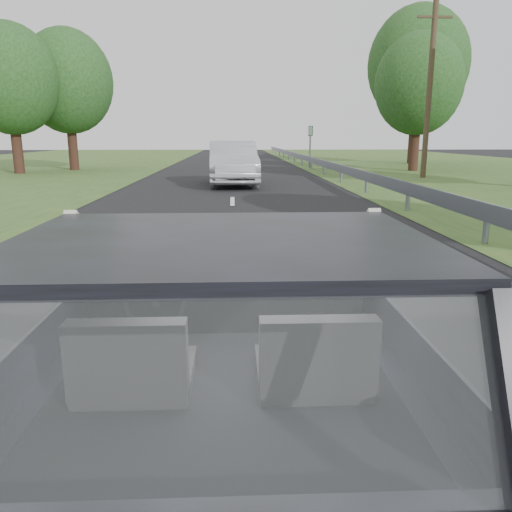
{
  "coord_description": "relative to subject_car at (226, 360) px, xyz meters",
  "views": [
    {
      "loc": [
        0.05,
        -2.33,
        1.82
      ],
      "look_at": [
        0.18,
        0.56,
        1.13
      ],
      "focal_mm": 35.0,
      "sensor_mm": 36.0,
      "label": 1
    }
  ],
  "objects": [
    {
      "name": "ground",
      "position": [
        0.0,
        0.0,
        -0.72
      ],
      "size": [
        140.0,
        140.0,
        0.0
      ],
      "primitive_type": "plane",
      "color": "black",
      "rests_on": "ground"
    },
    {
      "name": "subject_car",
      "position": [
        0.0,
        0.0,
        0.0
      ],
      "size": [
        1.8,
        4.0,
        1.45
      ],
      "primitive_type": "cube",
      "color": "black",
      "rests_on": "ground"
    },
    {
      "name": "dashboard",
      "position": [
        0.0,
        0.62,
        0.12
      ],
      "size": [
        1.58,
        0.45,
        0.3
      ],
      "primitive_type": "cube",
      "color": "black",
      "rests_on": "subject_car"
    },
    {
      "name": "driver_seat",
      "position": [
        -0.4,
        -0.29,
        0.16
      ],
      "size": [
        0.5,
        0.72,
        0.42
      ],
      "primitive_type": "cube",
      "color": "black",
      "rests_on": "subject_car"
    },
    {
      "name": "passenger_seat",
      "position": [
        0.4,
        -0.29,
        0.16
      ],
      "size": [
        0.5,
        0.72,
        0.42
      ],
      "primitive_type": "cube",
      "color": "black",
      "rests_on": "subject_car"
    },
    {
      "name": "steering_wheel",
      "position": [
        -0.4,
        0.33,
        0.2
      ],
      "size": [
        0.36,
        0.36,
        0.04
      ],
      "primitive_type": "torus",
      "color": "black",
      "rests_on": "dashboard"
    },
    {
      "name": "cat",
      "position": [
        0.11,
        0.58,
        0.37
      ],
      "size": [
        0.65,
        0.24,
        0.29
      ],
      "primitive_type": "ellipsoid",
      "rotation": [
        0.0,
        0.0,
        -0.07
      ],
      "color": "slate",
      "rests_on": "dashboard"
    },
    {
      "name": "guardrail",
      "position": [
        4.3,
        10.0,
        -0.15
      ],
      "size": [
        0.05,
        90.0,
        0.32
      ],
      "primitive_type": "cube",
      "color": "gray",
      "rests_on": "ground"
    },
    {
      "name": "other_car",
      "position": [
        0.01,
        17.23,
        0.11
      ],
      "size": [
        2.2,
        5.14,
        1.66
      ],
      "primitive_type": "imported",
      "rotation": [
        0.0,
        0.0,
        0.04
      ],
      "color": "#ADB0B6",
      "rests_on": "ground"
    },
    {
      "name": "highway_sign",
      "position": [
        4.57,
        27.65,
        0.49
      ],
      "size": [
        0.2,
        0.98,
        2.43
      ],
      "primitive_type": "cube",
      "rotation": [
        0.0,
        0.0,
        0.11
      ],
      "color": "#0C5320",
      "rests_on": "ground"
    },
    {
      "name": "utility_pole",
      "position": [
        8.59,
        20.07,
        3.01
      ],
      "size": [
        0.31,
        0.31,
        7.48
      ],
      "primitive_type": "cylinder",
      "rotation": [
        0.0,
        0.0,
        -0.34
      ],
      "color": "brown",
      "rests_on": "ground"
    },
    {
      "name": "tree_2",
      "position": [
        9.81,
        24.82,
        2.74
      ],
      "size": [
        5.18,
        5.18,
        6.94
      ],
      "primitive_type": null,
      "rotation": [
        0.0,
        0.0,
        0.14
      ],
      "color": "#1B3B14",
      "rests_on": "ground"
    },
    {
      "name": "tree_3",
      "position": [
        12.26,
        32.06,
        4.22
      ],
      "size": [
        7.89,
        7.89,
        9.9
      ],
      "primitive_type": null,
      "rotation": [
        0.0,
        0.0,
        0.24
      ],
      "color": "#1B3B14",
      "rests_on": "ground"
    },
    {
      "name": "tree_5",
      "position": [
        -10.76,
        23.64,
        2.76
      ],
      "size": [
        5.68,
        5.68,
        6.98
      ],
      "primitive_type": null,
      "rotation": [
        0.0,
        0.0,
        -0.27
      ],
      "color": "#1B3B14",
      "rests_on": "ground"
    },
    {
      "name": "tree_6",
      "position": [
        -8.83,
        26.25,
        2.89
      ],
      "size": [
        6.34,
        6.34,
        7.23
      ],
      "primitive_type": null,
      "rotation": [
        0.0,
        0.0,
        -0.43
      ],
      "color": "#1B3B14",
      "rests_on": "ground"
    }
  ]
}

